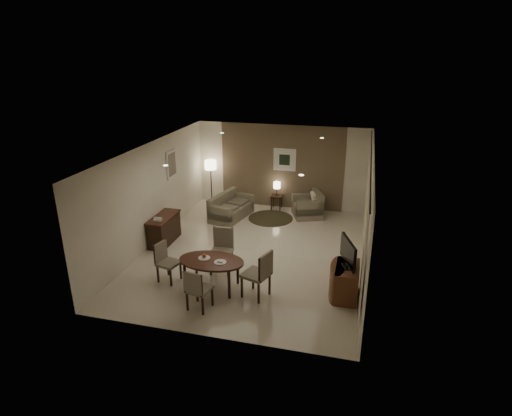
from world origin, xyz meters
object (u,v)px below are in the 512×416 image
(tv_cabinet, at_px, (347,282))
(dining_table, at_px, (212,274))
(armchair, at_px, (307,204))
(side_table, at_px, (277,202))
(chair_near, at_px, (199,288))
(chair_right, at_px, (256,274))
(floor_lamp, at_px, (211,183))
(console_desk, at_px, (164,229))
(sofa, at_px, (231,206))
(chair_far, at_px, (221,252))
(chair_left, at_px, (169,263))

(tv_cabinet, height_order, dining_table, tv_cabinet)
(armchair, distance_m, side_table, 1.14)
(chair_near, height_order, chair_right, chair_right)
(dining_table, distance_m, side_table, 5.14)
(chair_right, xyz_separation_m, floor_lamp, (-2.84, 5.11, 0.22))
(chair_near, distance_m, armchair, 5.69)
(chair_right, bearing_deg, side_table, -153.73)
(console_desk, bearing_deg, chair_near, -52.42)
(tv_cabinet, height_order, chair_near, chair_near)
(console_desk, relative_size, sofa, 0.77)
(armchair, distance_m, floor_lamp, 3.29)
(chair_far, distance_m, chair_left, 1.22)
(sofa, height_order, side_table, sofa)
(chair_far, bearing_deg, chair_left, -149.85)
(floor_lamp, bearing_deg, tv_cabinet, -44.78)
(console_desk, height_order, chair_left, chair_left)
(armchair, bearing_deg, side_table, -131.92)
(tv_cabinet, distance_m, floor_lamp, 6.62)
(chair_right, relative_size, armchair, 1.20)
(tv_cabinet, relative_size, side_table, 1.98)
(armchair, bearing_deg, sofa, -93.77)
(tv_cabinet, relative_size, chair_left, 1.00)
(armchair, relative_size, side_table, 1.94)
(sofa, bearing_deg, chair_right, -143.06)
(chair_far, xyz_separation_m, chair_right, (1.04, -0.81, 0.01))
(dining_table, bearing_deg, tv_cabinet, 7.57)
(chair_far, bearing_deg, floor_lamp, 108.46)
(console_desk, xyz_separation_m, side_table, (2.40, 3.25, -0.15))
(chair_near, height_order, chair_left, chair_near)
(dining_table, bearing_deg, chair_left, 177.30)
(chair_left, height_order, armchair, chair_left)
(chair_left, bearing_deg, chair_far, -42.44)
(chair_near, bearing_deg, floor_lamp, -60.96)
(sofa, bearing_deg, console_desk, 163.75)
(chair_left, bearing_deg, chair_right, -80.40)
(tv_cabinet, xyz_separation_m, chair_right, (-1.85, -0.46, 0.18))
(console_desk, xyz_separation_m, tv_cabinet, (4.89, -1.50, -0.03))
(floor_lamp, bearing_deg, chair_far, -67.27)
(side_table, height_order, floor_lamp, floor_lamp)
(chair_right, bearing_deg, armchair, -165.68)
(chair_far, xyz_separation_m, side_table, (0.40, 4.39, -0.29))
(chair_near, height_order, armchair, chair_near)
(tv_cabinet, distance_m, dining_table, 2.88)
(chair_far, bearing_deg, tv_cabinet, -11.31)
(dining_table, bearing_deg, sofa, 101.62)
(chair_right, relative_size, floor_lamp, 0.70)
(chair_far, height_order, armchair, chair_far)
(floor_lamp, bearing_deg, side_table, 2.56)
(tv_cabinet, xyz_separation_m, chair_left, (-3.89, -0.33, 0.10))
(tv_cabinet, bearing_deg, chair_near, -157.37)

